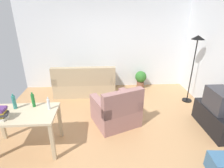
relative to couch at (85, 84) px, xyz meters
name	(u,v)px	position (x,y,z in m)	size (l,w,h in m)	color
ground_plane	(109,123)	(0.65, -1.59, -0.32)	(5.20, 4.40, 0.02)	tan
wall_rear	(105,45)	(0.65, 0.61, 1.04)	(5.20, 0.10, 2.70)	silver
couch	(85,84)	(0.00, 0.00, 0.00)	(1.78, 0.84, 0.92)	tan
tv_stand	(215,119)	(2.90, -1.94, -0.07)	(0.44, 1.10, 0.48)	black
tv	(220,100)	(2.90, -1.94, 0.39)	(0.41, 0.60, 0.44)	#2D2D33
torchiere_lamp	(196,51)	(2.90, -0.66, 1.11)	(0.32, 0.32, 1.81)	black
desk	(22,118)	(-0.90, -2.29, 0.34)	(1.20, 0.70, 0.76)	#C6B28E
potted_plant	(141,78)	(1.76, 0.31, 0.02)	(0.36, 0.36, 0.57)	brown
armchair	(117,111)	(0.82, -1.61, 0.01)	(1.15, 1.12, 0.92)	#996B66
bottle_tall	(14,102)	(-1.05, -2.13, 0.58)	(0.06, 0.06, 0.29)	teal
bottle_green	(33,100)	(-0.74, -2.08, 0.58)	(0.06, 0.06, 0.28)	#1E722D
bottle_clear	(49,104)	(-0.44, -2.19, 0.56)	(0.05, 0.05, 0.24)	silver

